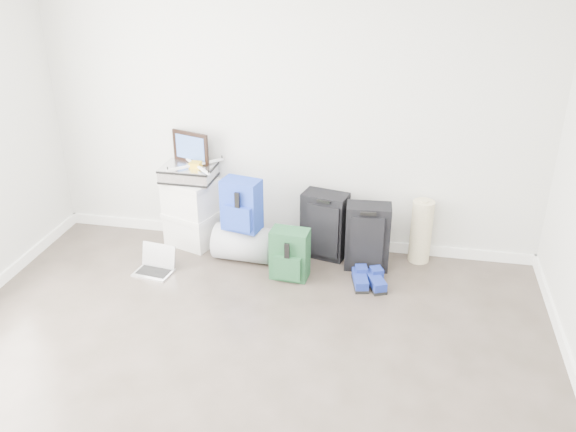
% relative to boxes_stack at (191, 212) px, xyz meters
% --- Properties ---
extents(room_envelope, '(4.52, 5.02, 2.71)m').
position_rel_boxes_stack_xyz_m(room_envelope, '(0.90, -2.29, 1.39)').
color(room_envelope, silver).
rests_on(room_envelope, ground).
extents(boxes_stack, '(0.55, 0.50, 0.65)m').
position_rel_boxes_stack_xyz_m(boxes_stack, '(0.00, 0.00, 0.00)').
color(boxes_stack, silver).
rests_on(boxes_stack, ground).
extents(briefcase, '(0.47, 0.35, 0.13)m').
position_rel_boxes_stack_xyz_m(briefcase, '(0.00, 0.00, 0.39)').
color(briefcase, '#B2B2B7').
rests_on(briefcase, boxes_stack).
extents(painting, '(0.37, 0.15, 0.29)m').
position_rel_boxes_stack_xyz_m(painting, '(0.00, 0.10, 0.60)').
color(painting, black).
rests_on(painting, briefcase).
extents(drone, '(0.41, 0.41, 0.05)m').
position_rel_boxes_stack_xyz_m(drone, '(0.08, -0.02, 0.48)').
color(drone, gold).
rests_on(drone, briefcase).
extents(duffel_bag, '(0.54, 0.35, 0.32)m').
position_rel_boxes_stack_xyz_m(duffel_bag, '(0.56, -0.22, -0.17)').
color(duffel_bag, gray).
rests_on(duffel_bag, ground).
extents(blue_backpack, '(0.36, 0.30, 0.46)m').
position_rel_boxes_stack_xyz_m(blue_backpack, '(0.56, -0.25, 0.22)').
color(blue_backpack, '#1821A0').
rests_on(blue_backpack, duffel_bag).
extents(large_suitcase, '(0.44, 0.33, 0.61)m').
position_rel_boxes_stack_xyz_m(large_suitcase, '(1.26, -0.00, -0.02)').
color(large_suitcase, black).
rests_on(large_suitcase, ground).
extents(green_backpack, '(0.33, 0.26, 0.45)m').
position_rel_boxes_stack_xyz_m(green_backpack, '(1.03, -0.45, -0.11)').
color(green_backpack, '#163C21').
rests_on(green_backpack, ground).
extents(carry_on, '(0.40, 0.27, 0.60)m').
position_rel_boxes_stack_xyz_m(carry_on, '(1.66, -0.14, -0.03)').
color(carry_on, black).
rests_on(carry_on, ground).
extents(shoes, '(0.33, 0.31, 0.10)m').
position_rel_boxes_stack_xyz_m(shoes, '(1.70, -0.46, -0.28)').
color(shoes, black).
rests_on(shoes, ground).
extents(rolled_rug, '(0.19, 0.19, 0.58)m').
position_rel_boxes_stack_xyz_m(rolled_rug, '(2.12, 0.08, -0.04)').
color(rolled_rug, tan).
rests_on(rolled_rug, ground).
extents(laptop, '(0.35, 0.27, 0.23)m').
position_rel_boxes_stack_xyz_m(laptop, '(-0.15, -0.57, -0.27)').
color(laptop, silver).
rests_on(laptop, ground).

